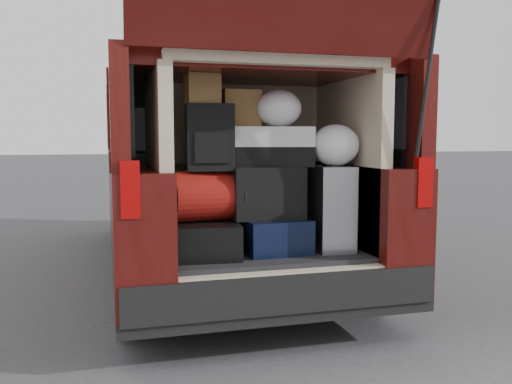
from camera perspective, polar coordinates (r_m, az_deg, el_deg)
ground at (r=3.57m, az=1.48°, el=-15.36°), size 80.00×80.00×0.00m
minivan at (r=5.15m, az=-4.50°, el=1.55°), size 1.90×5.35×2.77m
load_floor at (r=3.74m, az=0.25°, el=-9.96°), size 1.24×1.05×0.55m
black_hardshell at (r=3.44m, az=-5.21°, el=-4.85°), size 0.44×0.57×0.21m
navy_hardshell at (r=3.56m, az=1.56°, el=-4.42°), size 0.44×0.52×0.22m
silver_roller at (r=3.59m, az=7.89°, el=-1.67°), size 0.26×0.38×0.55m
red_duffel at (r=3.44m, az=-4.94°, el=-0.37°), size 0.52×0.38×0.32m
black_soft_case at (r=3.50m, az=1.06°, el=-0.03°), size 0.47×0.28×0.33m
backpack at (r=3.39m, az=-4.90°, el=5.74°), size 0.30×0.19×0.41m
twotone_duffel at (r=3.53m, az=1.29°, el=4.80°), size 0.62×0.40×0.26m
grocery_sack_lower at (r=3.42m, az=-5.69°, el=10.74°), size 0.21×0.18×0.18m
grocery_sack_upper at (r=3.56m, az=-1.69°, el=8.76°), size 0.24×0.19×0.24m
plastic_bag_center at (r=3.54m, az=2.40°, el=8.79°), size 0.31×0.29×0.24m
plastic_bag_right at (r=3.54m, az=8.35°, el=4.89°), size 0.35×0.33×0.27m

